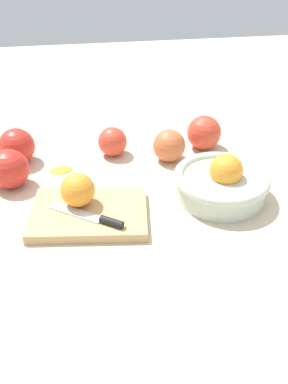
{
  "coord_description": "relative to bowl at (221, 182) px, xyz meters",
  "views": [
    {
      "loc": [
        0.07,
        0.72,
        0.48
      ],
      "look_at": [
        -0.04,
        0.09,
        0.04
      ],
      "focal_mm": 38.08,
      "sensor_mm": 36.0,
      "label": 1
    }
  ],
  "objects": [
    {
      "name": "ground_plane",
      "position": [
        0.2,
        -0.07,
        -0.03
      ],
      "size": [
        2.4,
        2.4,
        0.0
      ],
      "primitive_type": "plane",
      "color": "beige"
    },
    {
      "name": "bowl",
      "position": [
        0.0,
        0.0,
        0.0
      ],
      "size": [
        0.19,
        0.19,
        0.09
      ],
      "color": "beige",
      "rests_on": "ground_plane"
    },
    {
      "name": "cutting_board",
      "position": [
        0.27,
        0.03,
        -0.03
      ],
      "size": [
        0.24,
        0.18,
        0.02
      ],
      "primitive_type": "cube",
      "rotation": [
        0.0,
        0.0,
        -0.14
      ],
      "color": "tan",
      "rests_on": "ground_plane"
    },
    {
      "name": "orange_on_board",
      "position": [
        0.29,
        0.01,
        0.02
      ],
      "size": [
        0.07,
        0.07,
        0.07
      ],
      "primitive_type": "sphere",
      "color": "orange",
      "rests_on": "cutting_board"
    },
    {
      "name": "knife",
      "position": [
        0.26,
        0.06,
        -0.01
      ],
      "size": [
        0.14,
        0.1,
        0.01
      ],
      "color": "silver",
      "rests_on": "cutting_board"
    },
    {
      "name": "apple_front_center",
      "position": [
        0.19,
        -0.21,
        0.0
      ],
      "size": [
        0.07,
        0.07,
        0.07
      ],
      "primitive_type": "sphere",
      "color": "#D6422D",
      "rests_on": "ground_plane"
    },
    {
      "name": "apple_front_right",
      "position": [
        0.42,
        -0.21,
        0.01
      ],
      "size": [
        0.08,
        0.08,
        0.08
      ],
      "primitive_type": "sphere",
      "color": "red",
      "rests_on": "ground_plane"
    },
    {
      "name": "apple_front_right_2",
      "position": [
        0.43,
        -0.11,
        0.01
      ],
      "size": [
        0.08,
        0.08,
        0.08
      ],
      "primitive_type": "sphere",
      "color": "red",
      "rests_on": "ground_plane"
    },
    {
      "name": "apple_front_left",
      "position": [
        -0.03,
        -0.21,
        0.01
      ],
      "size": [
        0.08,
        0.08,
        0.08
      ],
      "primitive_type": "sphere",
      "color": "#D6422D",
      "rests_on": "ground_plane"
    },
    {
      "name": "apple_front_left_2",
      "position": [
        0.07,
        -0.17,
        0.0
      ],
      "size": [
        0.08,
        0.08,
        0.08
      ],
      "primitive_type": "sphere",
      "color": "#CC6638",
      "rests_on": "ground_plane"
    },
    {
      "name": "citrus_peel",
      "position": [
        0.32,
        -0.16,
        -0.03
      ],
      "size": [
        0.06,
        0.04,
        0.01
      ],
      "primitive_type": "ellipsoid",
      "rotation": [
        0.0,
        0.0,
        0.11
      ],
      "color": "orange",
      "rests_on": "ground_plane"
    }
  ]
}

